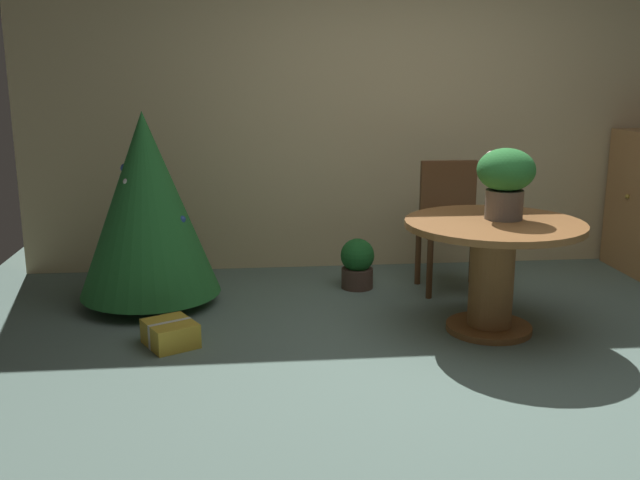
{
  "coord_description": "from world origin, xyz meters",
  "views": [
    {
      "loc": [
        -1.19,
        -3.6,
        1.6
      ],
      "look_at": [
        -0.8,
        0.3,
        0.67
      ],
      "focal_mm": 40.12,
      "sensor_mm": 36.0,
      "label": 1
    }
  ],
  "objects_px": {
    "holiday_tree": "(147,204)",
    "potted_plant": "(357,263)",
    "gift_box_gold": "(170,334)",
    "flower_vase": "(506,177)",
    "round_dining_table": "(493,259)",
    "wooden_chair_far": "(451,218)"
  },
  "relations": [
    {
      "from": "round_dining_table",
      "to": "wooden_chair_far",
      "type": "xyz_separation_m",
      "value": [
        0.0,
        0.94,
        0.06
      ]
    },
    {
      "from": "flower_vase",
      "to": "wooden_chair_far",
      "type": "height_order",
      "value": "flower_vase"
    },
    {
      "from": "round_dining_table",
      "to": "potted_plant",
      "type": "relative_size",
      "value": 2.88
    },
    {
      "from": "round_dining_table",
      "to": "flower_vase",
      "type": "bearing_deg",
      "value": 39.99
    },
    {
      "from": "flower_vase",
      "to": "gift_box_gold",
      "type": "distance_m",
      "value": 2.23
    },
    {
      "from": "potted_plant",
      "to": "wooden_chair_far",
      "type": "bearing_deg",
      "value": -3.69
    },
    {
      "from": "round_dining_table",
      "to": "wooden_chair_far",
      "type": "bearing_deg",
      "value": 90.0
    },
    {
      "from": "round_dining_table",
      "to": "gift_box_gold",
      "type": "distance_m",
      "value": 2.01
    },
    {
      "from": "flower_vase",
      "to": "gift_box_gold",
      "type": "xyz_separation_m",
      "value": [
        -2.05,
        -0.12,
        -0.89
      ]
    },
    {
      "from": "holiday_tree",
      "to": "wooden_chair_far",
      "type": "bearing_deg",
      "value": 4.81
    },
    {
      "from": "gift_box_gold",
      "to": "round_dining_table",
      "type": "bearing_deg",
      "value": 1.52
    },
    {
      "from": "wooden_chair_far",
      "to": "round_dining_table",
      "type": "bearing_deg",
      "value": -90.0
    },
    {
      "from": "holiday_tree",
      "to": "potted_plant",
      "type": "relative_size",
      "value": 3.53
    },
    {
      "from": "gift_box_gold",
      "to": "potted_plant",
      "type": "distance_m",
      "value": 1.65
    },
    {
      "from": "potted_plant",
      "to": "round_dining_table",
      "type": "bearing_deg",
      "value": -55.08
    },
    {
      "from": "wooden_chair_far",
      "to": "holiday_tree",
      "type": "relative_size",
      "value": 0.71
    },
    {
      "from": "round_dining_table",
      "to": "holiday_tree",
      "type": "xyz_separation_m",
      "value": [
        -2.18,
        0.76,
        0.24
      ]
    },
    {
      "from": "round_dining_table",
      "to": "holiday_tree",
      "type": "distance_m",
      "value": 2.32
    },
    {
      "from": "flower_vase",
      "to": "potted_plant",
      "type": "relative_size",
      "value": 1.15
    },
    {
      "from": "round_dining_table",
      "to": "potted_plant",
      "type": "xyz_separation_m",
      "value": [
        -0.69,
        0.99,
        -0.28
      ]
    },
    {
      "from": "flower_vase",
      "to": "holiday_tree",
      "type": "relative_size",
      "value": 0.33
    },
    {
      "from": "gift_box_gold",
      "to": "potted_plant",
      "type": "xyz_separation_m",
      "value": [
        1.28,
        1.04,
        0.12
      ]
    }
  ]
}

